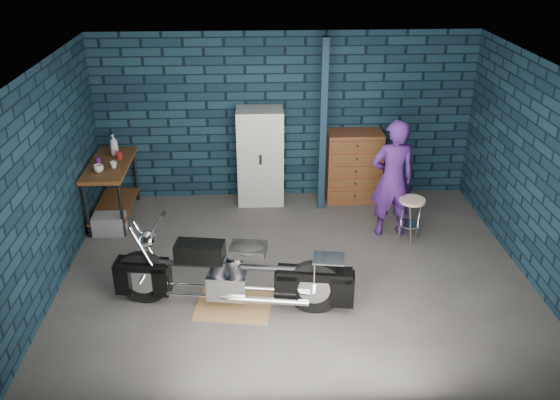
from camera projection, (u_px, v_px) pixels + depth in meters
The scene contains 16 objects.
ground at pixel (295, 274), 7.79m from camera, with size 6.00×6.00×0.00m, color #504E4A.
room_walls at pixel (293, 122), 7.46m from camera, with size 6.02×5.01×2.71m.
support_post at pixel (323, 127), 8.98m from camera, with size 0.10×0.10×2.70m, color #112538.
workbench at pixel (113, 191), 9.05m from camera, with size 0.60×1.40×0.91m, color brown.
drip_mat at pixel (234, 306), 7.13m from camera, with size 0.90×0.67×0.01m, color olive.
motorcycle at pixel (232, 269), 6.90m from camera, with size 2.42×0.66×1.07m, color black, non-canonical shape.
person at pixel (392, 179), 8.41m from camera, with size 0.64×0.42×1.75m, color #411C6C.
storage_bin at pixel (110, 224), 8.74m from camera, with size 0.46×0.32×0.28m, color gray.
locker at pixel (260, 157), 9.44m from camera, with size 0.73×0.52×1.56m, color beige.
tool_chest at pixel (354, 167), 9.59m from camera, with size 0.87×0.48×1.16m, color brown.
shop_stool at pixel (410, 220), 8.44m from camera, with size 0.36×0.36×0.66m, color #BEAE8F, non-canonical shape.
cup_a at pixel (99, 168), 8.52m from camera, with size 0.14×0.14×0.11m, color #BEAE8F.
cup_b at pixel (114, 165), 8.67m from camera, with size 0.10×0.10×0.09m, color #BEAE8F.
mug_purple at pixel (98, 161), 8.80m from camera, with size 0.07×0.07×0.10m, color #581B6E.
mug_red at pixel (119, 155), 8.99m from camera, with size 0.09×0.09×0.12m, color maroon.
bottle at pixel (114, 145), 9.10m from camera, with size 0.13×0.13×0.33m, color gray.
Camera 1 is at (-0.51, -6.58, 4.24)m, focal length 38.00 mm.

